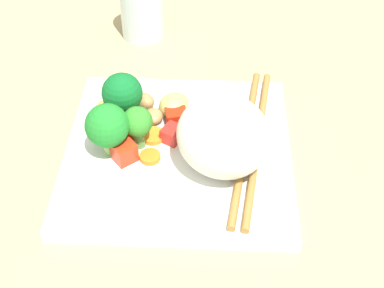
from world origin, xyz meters
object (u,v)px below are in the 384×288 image
object	(u,v)px
rice_mound	(223,136)
chopstick_pair	(252,142)
carrot_slice_2	(107,109)
square_plate	(178,152)
broccoli_floret_1	(107,126)
drinking_glass	(142,6)

from	to	relation	value
rice_mound	chopstick_pair	distance (cm)	5.74
chopstick_pair	carrot_slice_2	bearing A→B (deg)	81.65
square_plate	chopstick_pair	world-z (taller)	chopstick_pair
square_plate	rice_mound	size ratio (longest dim) A/B	2.49
broccoli_floret_1	carrot_slice_2	size ratio (longest dim) A/B	2.49
rice_mound	carrot_slice_2	size ratio (longest dim) A/B	3.84
rice_mound	broccoli_floret_1	world-z (taller)	rice_mound
rice_mound	chopstick_pair	bearing A→B (deg)	46.81
broccoli_floret_1	carrot_slice_2	world-z (taller)	broccoli_floret_1
rice_mound	carrot_slice_2	distance (cm)	16.16
drinking_glass	chopstick_pair	bearing A→B (deg)	-55.45
drinking_glass	broccoli_floret_1	bearing A→B (deg)	-88.14
broccoli_floret_1	square_plate	bearing A→B (deg)	12.39
chopstick_pair	broccoli_floret_1	bearing A→B (deg)	105.61
square_plate	broccoli_floret_1	xyz separation A→B (cm)	(-7.13, -1.57, 4.60)
square_plate	broccoli_floret_1	world-z (taller)	broccoli_floret_1
rice_mound	square_plate	bearing A→B (deg)	157.85
carrot_slice_2	broccoli_floret_1	bearing A→B (deg)	-74.22
broccoli_floret_1	chopstick_pair	bearing A→B (deg)	10.65
carrot_slice_2	chopstick_pair	xyz separation A→B (cm)	(17.01, -4.02, 0.08)
broccoli_floret_1	drinking_glass	bearing A→B (deg)	91.86
carrot_slice_2	drinking_glass	xyz separation A→B (cm)	(1.10, 19.09, 2.82)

